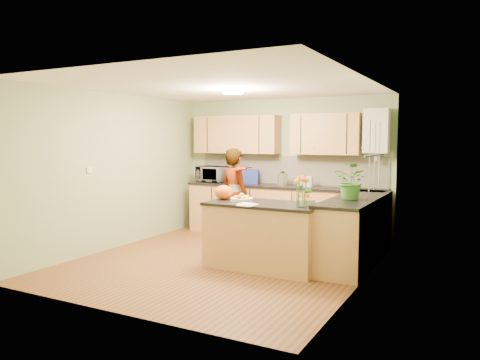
% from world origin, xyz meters
% --- Properties ---
extents(floor, '(4.50, 4.50, 0.00)m').
position_xyz_m(floor, '(0.00, 0.00, 0.00)').
color(floor, brown).
rests_on(floor, ground).
extents(ceiling, '(4.00, 4.50, 0.02)m').
position_xyz_m(ceiling, '(0.00, 0.00, 2.50)').
color(ceiling, white).
rests_on(ceiling, wall_back).
extents(wall_back, '(4.00, 0.02, 2.50)m').
position_xyz_m(wall_back, '(0.00, 2.25, 1.25)').
color(wall_back, '#90A777').
rests_on(wall_back, floor).
extents(wall_front, '(4.00, 0.02, 2.50)m').
position_xyz_m(wall_front, '(0.00, -2.25, 1.25)').
color(wall_front, '#90A777').
rests_on(wall_front, floor).
extents(wall_left, '(0.02, 4.50, 2.50)m').
position_xyz_m(wall_left, '(-2.00, 0.00, 1.25)').
color(wall_left, '#90A777').
rests_on(wall_left, floor).
extents(wall_right, '(0.02, 4.50, 2.50)m').
position_xyz_m(wall_right, '(2.00, 0.00, 1.25)').
color(wall_right, '#90A777').
rests_on(wall_right, floor).
extents(back_counter, '(3.64, 0.62, 0.94)m').
position_xyz_m(back_counter, '(0.10, 1.95, 0.47)').
color(back_counter, '#A57042').
rests_on(back_counter, floor).
extents(right_counter, '(0.62, 2.24, 0.94)m').
position_xyz_m(right_counter, '(1.70, 0.85, 0.47)').
color(right_counter, '#A57042').
rests_on(right_counter, floor).
extents(splashback, '(3.60, 0.02, 0.52)m').
position_xyz_m(splashback, '(0.10, 2.23, 1.20)').
color(splashback, silver).
rests_on(splashback, back_counter).
extents(upper_cabinets, '(3.20, 0.34, 0.70)m').
position_xyz_m(upper_cabinets, '(-0.18, 2.08, 1.85)').
color(upper_cabinets, '#A57042').
rests_on(upper_cabinets, wall_back).
extents(boiler, '(0.40, 0.30, 0.86)m').
position_xyz_m(boiler, '(1.70, 2.09, 1.90)').
color(boiler, silver).
rests_on(boiler, wall_back).
extents(window_right, '(0.01, 1.30, 1.05)m').
position_xyz_m(window_right, '(1.99, 0.60, 1.55)').
color(window_right, silver).
rests_on(window_right, wall_right).
extents(light_switch, '(0.02, 0.09, 0.09)m').
position_xyz_m(light_switch, '(-1.99, -0.60, 1.30)').
color(light_switch, silver).
rests_on(light_switch, wall_left).
extents(ceiling_lamp, '(0.30, 0.30, 0.07)m').
position_xyz_m(ceiling_lamp, '(0.00, 0.30, 2.46)').
color(ceiling_lamp, '#FFEABF').
rests_on(ceiling_lamp, ceiling).
extents(peninsula_island, '(1.57, 0.80, 0.90)m').
position_xyz_m(peninsula_island, '(0.65, -0.01, 0.45)').
color(peninsula_island, '#A57042').
rests_on(peninsula_island, floor).
extents(fruit_dish, '(0.31, 0.31, 0.11)m').
position_xyz_m(fruit_dish, '(0.30, -0.01, 0.94)').
color(fruit_dish, beige).
rests_on(fruit_dish, peninsula_island).
extents(orange_bowl, '(0.23, 0.23, 0.14)m').
position_xyz_m(orange_bowl, '(1.20, 0.14, 0.96)').
color(orange_bowl, beige).
rests_on(orange_bowl, peninsula_island).
extents(flower_vase, '(0.25, 0.25, 0.47)m').
position_xyz_m(flower_vase, '(1.25, -0.19, 1.21)').
color(flower_vase, silver).
rests_on(flower_vase, peninsula_island).
extents(orange_bag, '(0.34, 0.32, 0.21)m').
position_xyz_m(orange_bag, '(-0.01, 0.04, 1.00)').
color(orange_bag, orange).
rests_on(orange_bag, peninsula_island).
extents(papers, '(0.20, 0.28, 0.01)m').
position_xyz_m(papers, '(0.55, -0.31, 0.91)').
color(papers, white).
rests_on(papers, peninsula_island).
extents(violinist, '(0.69, 0.58, 1.62)m').
position_xyz_m(violinist, '(-0.38, 1.04, 0.81)').
color(violinist, tan).
rests_on(violinist, floor).
extents(violin, '(0.58, 0.50, 0.14)m').
position_xyz_m(violin, '(-0.18, 0.82, 1.29)').
color(violin, '#511605').
rests_on(violin, violinist).
extents(microwave, '(0.56, 0.39, 0.30)m').
position_xyz_m(microwave, '(-1.39, 1.98, 1.09)').
color(microwave, silver).
rests_on(microwave, back_counter).
extents(blue_box, '(0.39, 0.34, 0.26)m').
position_xyz_m(blue_box, '(-0.58, 1.98, 1.07)').
color(blue_box, navy).
rests_on(blue_box, back_counter).
extents(kettle, '(0.16, 0.16, 0.30)m').
position_xyz_m(kettle, '(0.10, 1.94, 1.06)').
color(kettle, '#BCBBC0').
rests_on(kettle, back_counter).
extents(jar_cream, '(0.14, 0.14, 0.16)m').
position_xyz_m(jar_cream, '(0.49, 1.98, 1.02)').
color(jar_cream, beige).
rests_on(jar_cream, back_counter).
extents(jar_white, '(0.16, 0.16, 0.18)m').
position_xyz_m(jar_white, '(0.61, 1.95, 1.03)').
color(jar_white, silver).
rests_on(jar_white, back_counter).
extents(potted_plant, '(0.59, 0.56, 0.52)m').
position_xyz_m(potted_plant, '(1.70, 0.56, 1.20)').
color(potted_plant, '#367928').
rests_on(potted_plant, right_counter).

